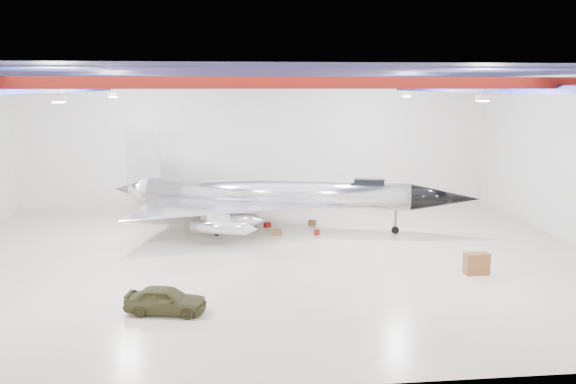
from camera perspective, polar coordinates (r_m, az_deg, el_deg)
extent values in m
plane|color=beige|center=(34.28, -1.76, -6.71)|extent=(40.00, 40.00, 0.00)
plane|color=silver|center=(47.91, -3.09, 5.00)|extent=(40.00, 0.00, 40.00)
plane|color=#0A0F38|center=(32.71, -1.87, 12.00)|extent=(40.00, 40.00, 0.00)
cube|color=maroon|center=(23.73, -0.32, 11.03)|extent=(39.50, 0.25, 0.50)
cube|color=maroon|center=(29.71, -1.46, 10.97)|extent=(39.50, 0.25, 0.50)
cube|color=maroon|center=(35.69, -2.21, 10.93)|extent=(39.50, 0.25, 0.50)
cube|color=maroon|center=(41.68, -2.75, 10.90)|extent=(39.50, 0.25, 0.50)
cube|color=#0C0E4C|center=(34.04, -22.76, 9.62)|extent=(0.25, 29.50, 0.40)
cube|color=#0C0E4C|center=(35.61, 18.09, 9.93)|extent=(0.25, 29.50, 0.40)
cube|color=silver|center=(27.72, -22.27, 8.76)|extent=(0.55, 0.55, 0.25)
cube|color=silver|center=(29.32, 19.18, 9.03)|extent=(0.55, 0.55, 0.25)
cube|color=silver|center=(39.39, -17.38, 9.42)|extent=(0.55, 0.55, 0.25)
cube|color=silver|center=(40.53, 11.98, 9.69)|extent=(0.55, 0.55, 0.25)
cylinder|color=silver|center=(40.38, -1.23, -0.14)|extent=(18.85, 6.55, 1.90)
cone|color=black|center=(40.14, 15.69, -0.61)|extent=(5.07, 3.02, 1.90)
cone|color=silver|center=(43.55, -15.52, 0.27)|extent=(3.23, 2.54, 1.90)
cube|color=silver|center=(42.81, -14.52, 3.48)|extent=(2.60, 0.77, 4.27)
cube|color=black|center=(39.64, 8.27, 1.00)|extent=(2.21, 1.25, 0.47)
cylinder|color=silver|center=(36.31, -7.07, -3.61)|extent=(3.70, 1.72, 0.85)
cylinder|color=silver|center=(38.54, -6.12, -2.75)|extent=(3.70, 1.72, 0.85)
cylinder|color=silver|center=(43.93, -4.26, -1.05)|extent=(3.70, 1.72, 0.85)
cylinder|color=silver|center=(46.20, -3.61, -0.45)|extent=(3.70, 1.72, 0.85)
cylinder|color=#59595B|center=(40.24, 10.86, -3.00)|extent=(0.17, 0.17, 1.71)
cylinder|color=black|center=(40.38, 10.83, -3.81)|extent=(0.57, 0.33, 0.53)
cylinder|color=#59595B|center=(39.34, -7.27, -3.21)|extent=(0.17, 0.17, 1.71)
cylinder|color=black|center=(39.48, -7.25, -4.04)|extent=(0.57, 0.33, 0.53)
cylinder|color=#59595B|center=(43.80, -5.60, -1.74)|extent=(0.17, 0.17, 1.71)
cylinder|color=black|center=(43.93, -5.58, -2.49)|extent=(0.57, 0.33, 0.53)
imported|color=#3B3A1D|center=(26.77, -12.33, -10.63)|extent=(3.94, 2.20, 1.27)
cube|color=brown|center=(32.93, 18.60, -6.92)|extent=(1.33, 0.68, 1.22)
cube|color=#A61010|center=(41.59, -2.11, -3.34)|extent=(0.58, 0.53, 0.33)
cube|color=olive|center=(42.12, 2.49, -3.12)|extent=(0.68, 0.62, 0.39)
cube|color=#59595B|center=(42.15, -9.21, -3.33)|extent=(0.38, 0.31, 0.26)
cylinder|color=#A61010|center=(39.48, 2.96, -4.10)|extent=(0.51, 0.51, 0.36)
cube|color=olive|center=(39.27, -1.11, -4.12)|extent=(0.71, 0.63, 0.41)
cylinder|color=#59595B|center=(41.25, -3.51, -3.43)|extent=(0.51, 0.51, 0.38)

